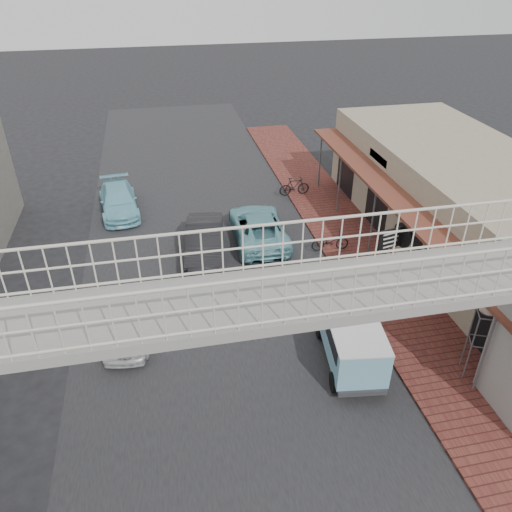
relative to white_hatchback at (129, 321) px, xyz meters
name	(u,v)px	position (x,y,z in m)	size (l,w,h in m)	color
ground	(228,355)	(3.07, -1.62, -0.61)	(120.00, 120.00, 0.00)	black
road_strip	(228,355)	(3.07, -1.62, -0.60)	(10.00, 60.00, 0.01)	black
sidewalk	(378,279)	(9.57, 1.38, -0.56)	(3.00, 40.00, 0.10)	brown
shophouse_row	(477,213)	(14.04, 2.39, 1.40)	(7.20, 18.00, 4.00)	gray
footbridge	(252,371)	(3.07, -5.62, 2.57)	(16.40, 2.40, 6.34)	gray
white_hatchback	(129,321)	(0.00, 0.00, 0.00)	(1.44, 3.57, 1.22)	silver
dark_sedan	(205,242)	(3.07, 4.55, 0.11)	(1.52, 4.37, 1.44)	black
angkot_curb	(258,227)	(5.57, 5.49, 0.06)	(2.20, 4.77, 1.33)	#6AADB8
angkot_far	(119,201)	(-0.59, 9.60, 0.01)	(1.72, 4.23, 1.23)	#7ECADC
angkot_van	(352,336)	(6.77, -2.71, 0.48)	(2.00, 3.66, 1.71)	black
motorcycle_near	(330,241)	(8.37, 3.83, -0.08)	(0.57, 1.62, 0.85)	black
motorcycle_far	(294,186)	(8.37, 9.56, -0.02)	(0.46, 1.62, 0.97)	black
street_clock	(490,307)	(10.24, -4.01, 2.02)	(0.79, 0.76, 3.04)	#59595B
arrow_sign	(406,235)	(10.11, 0.84, 1.68)	(1.63, 1.07, 2.70)	#59595B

